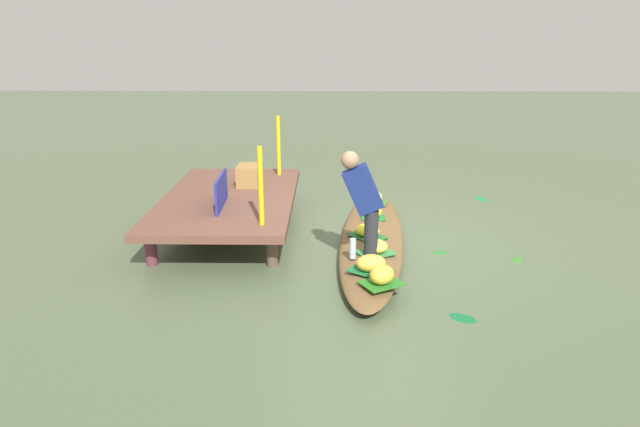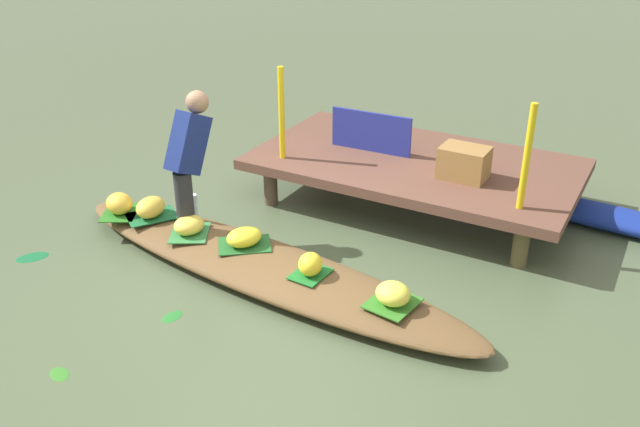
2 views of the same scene
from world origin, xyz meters
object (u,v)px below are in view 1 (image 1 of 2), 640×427
(banana_bunch_2, at_px, (374,211))
(banana_bunch_3, at_px, (371,263))
(banana_bunch_1, at_px, (374,197))
(produce_crate, at_px, (249,175))
(vendor_person, at_px, (363,198))
(moored_boat, at_px, (223,188))
(banana_bunch_5, at_px, (376,246))
(banana_bunch_4, at_px, (382,274))
(vendor_boat, at_px, (372,238))
(banana_bunch_0, at_px, (367,230))
(water_bottle, at_px, (353,248))
(market_banner, at_px, (221,191))

(banana_bunch_2, distance_m, banana_bunch_3, 1.82)
(banana_bunch_1, height_order, produce_crate, produce_crate)
(vendor_person, bearing_deg, banana_bunch_1, -8.16)
(moored_boat, distance_m, banana_bunch_5, 3.96)
(banana_bunch_2, distance_m, banana_bunch_4, 2.11)
(banana_bunch_1, bearing_deg, produce_crate, 93.24)
(moored_boat, xyz_separation_m, produce_crate, (-1.25, -0.64, 0.54))
(vendor_boat, relative_size, banana_bunch_3, 13.19)
(vendor_person, bearing_deg, banana_bunch_2, -10.05)
(banana_bunch_4, bearing_deg, vendor_person, 11.87)
(banana_bunch_0, bearing_deg, water_bottle, 163.27)
(banana_bunch_0, bearing_deg, banana_bunch_4, -177.69)
(banana_bunch_1, height_order, banana_bunch_3, banana_bunch_3)
(banana_bunch_5, distance_m, produce_crate, 2.60)
(banana_bunch_5, height_order, market_banner, market_banner)
(market_banner, xyz_separation_m, produce_crate, (1.06, -0.21, -0.06))
(vendor_boat, bearing_deg, produce_crate, 62.22)
(banana_bunch_0, relative_size, vendor_person, 0.26)
(vendor_boat, bearing_deg, banana_bunch_4, -175.14)
(water_bottle, relative_size, market_banner, 0.27)
(vendor_boat, bearing_deg, market_banner, 92.98)
(banana_bunch_2, distance_m, water_bottle, 1.48)
(banana_bunch_4, bearing_deg, banana_bunch_2, -2.16)
(market_banner, bearing_deg, banana_bunch_0, -100.92)
(banana_bunch_2, xyz_separation_m, vendor_person, (-1.35, 0.24, 0.60))
(banana_bunch_4, distance_m, market_banner, 2.59)
(banana_bunch_0, distance_m, banana_bunch_4, 1.38)
(vendor_boat, height_order, moored_boat, vendor_boat)
(banana_bunch_1, bearing_deg, banana_bunch_5, 176.11)
(produce_crate, bearing_deg, banana_bunch_0, -129.31)
(banana_bunch_5, bearing_deg, water_bottle, 120.11)
(banana_bunch_2, xyz_separation_m, banana_bunch_3, (-1.81, 0.17, 0.00))
(moored_boat, relative_size, vendor_person, 1.98)
(banana_bunch_1, bearing_deg, moored_boat, 65.40)
(banana_bunch_0, bearing_deg, vendor_boat, -21.02)
(vendor_person, bearing_deg, produce_crate, 38.21)
(moored_boat, bearing_deg, market_banner, -165.12)
(banana_bunch_1, relative_size, banana_bunch_5, 0.95)
(banana_bunch_0, height_order, market_banner, market_banner)
(banana_bunch_2, relative_size, market_banner, 0.27)
(vendor_boat, xyz_separation_m, vendor_person, (-0.83, 0.18, 0.79))
(banana_bunch_4, bearing_deg, banana_bunch_5, -0.17)
(banana_bunch_3, xyz_separation_m, market_banner, (1.38, 1.84, 0.40))
(banana_bunch_0, bearing_deg, banana_bunch_3, 178.28)
(banana_bunch_0, height_order, banana_bunch_4, banana_bunch_4)
(moored_boat, bearing_deg, banana_bunch_3, -144.10)
(vendor_boat, height_order, banana_bunch_5, banana_bunch_5)
(banana_bunch_3, bearing_deg, vendor_boat, -4.99)
(produce_crate, bearing_deg, vendor_boat, -123.51)
(banana_bunch_0, relative_size, produce_crate, 0.72)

